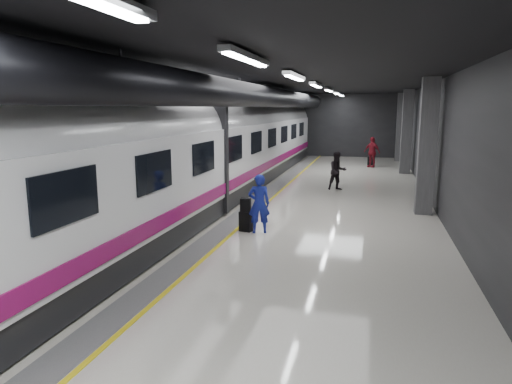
% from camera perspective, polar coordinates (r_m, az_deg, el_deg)
% --- Properties ---
extents(ground, '(40.00, 40.00, 0.00)m').
position_cam_1_polar(ground, '(14.71, 2.94, -3.39)').
color(ground, silver).
rests_on(ground, ground).
extents(platform_hall, '(10.02, 40.02, 4.51)m').
position_cam_1_polar(platform_hall, '(15.28, 2.72, 10.52)').
color(platform_hall, black).
rests_on(platform_hall, ground).
extents(train, '(3.05, 38.00, 4.05)m').
position_cam_1_polar(train, '(15.33, -9.01, 4.91)').
color(train, black).
rests_on(train, ground).
extents(traveler_main, '(0.71, 0.58, 1.69)m').
position_cam_1_polar(traveler_main, '(12.91, 0.39, -1.48)').
color(traveler_main, '#1E16AC').
rests_on(traveler_main, ground).
extents(suitcase_main, '(0.39, 0.29, 0.58)m').
position_cam_1_polar(suitcase_main, '(13.20, -1.28, -3.70)').
color(suitcase_main, black).
rests_on(suitcase_main, ground).
extents(shoulder_bag, '(0.30, 0.16, 0.40)m').
position_cam_1_polar(shoulder_bag, '(13.07, -1.31, -1.64)').
color(shoulder_bag, black).
rests_on(shoulder_bag, suitcase_main).
extents(traveler_far_a, '(1.00, 0.92, 1.67)m').
position_cam_1_polar(traveler_far_a, '(20.07, 10.14, 2.61)').
color(traveler_far_a, black).
rests_on(traveler_far_a, ground).
extents(traveler_far_b, '(1.14, 0.93, 1.82)m').
position_cam_1_polar(traveler_far_b, '(28.36, 14.28, 4.86)').
color(traveler_far_b, maroon).
rests_on(traveler_far_b, ground).
extents(suitcase_far, '(0.36, 0.24, 0.52)m').
position_cam_1_polar(suitcase_far, '(29.36, 14.11, 3.78)').
color(suitcase_far, black).
rests_on(suitcase_far, ground).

